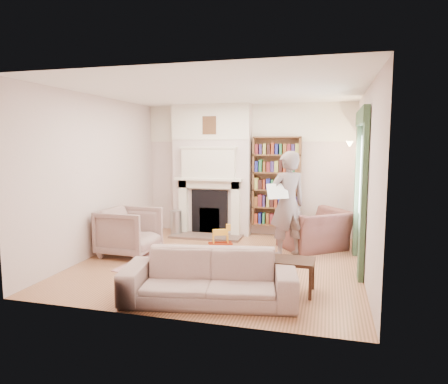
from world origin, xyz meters
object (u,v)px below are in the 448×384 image
(armchair_reading, at_px, (314,230))
(armchair_left, at_px, (129,231))
(bookcase, at_px, (276,181))
(rocking_horse, at_px, (220,235))
(coffee_table, at_px, (287,275))
(man_reading, at_px, (287,204))
(paraffin_heater, at_px, (176,223))
(sofa, at_px, (209,277))

(armchair_reading, bearing_deg, armchair_left, -16.41)
(armchair_left, bearing_deg, bookcase, -45.79)
(rocking_horse, bearing_deg, armchair_reading, -17.01)
(bookcase, xyz_separation_m, coffee_table, (0.57, -3.20, -0.95))
(coffee_table, bearing_deg, man_reading, 98.68)
(armchair_reading, bearing_deg, man_reading, 15.44)
(armchair_reading, xyz_separation_m, paraffin_heater, (-2.90, 0.35, -0.09))
(armchair_left, relative_size, coffee_table, 1.32)
(armchair_reading, xyz_separation_m, man_reading, (-0.45, -0.60, 0.55))
(bookcase, distance_m, armchair_left, 3.22)
(man_reading, bearing_deg, armchair_reading, -160.69)
(armchair_reading, distance_m, paraffin_heater, 2.93)
(man_reading, bearing_deg, bookcase, -109.16)
(rocking_horse, bearing_deg, paraffin_heater, 133.61)
(rocking_horse, bearing_deg, coffee_table, -77.09)
(bookcase, relative_size, paraffin_heater, 3.36)
(sofa, relative_size, man_reading, 1.16)
(sofa, bearing_deg, paraffin_heater, 108.22)
(sofa, distance_m, man_reading, 2.48)
(bookcase, height_order, rocking_horse, bookcase)
(armchair_reading, distance_m, sofa, 3.12)
(coffee_table, relative_size, rocking_horse, 1.51)
(paraffin_heater, distance_m, rocking_horse, 1.24)
(bookcase, bearing_deg, armchair_reading, -46.16)
(bookcase, bearing_deg, rocking_horse, -132.74)
(sofa, height_order, man_reading, man_reading)
(armchair_left, height_order, man_reading, man_reading)
(man_reading, xyz_separation_m, paraffin_heater, (-2.45, 0.95, -0.65))
(man_reading, relative_size, rocking_horse, 3.98)
(bookcase, bearing_deg, man_reading, -75.34)
(man_reading, bearing_deg, paraffin_heater, -55.04)
(coffee_table, bearing_deg, rocking_horse, 127.47)
(armchair_reading, xyz_separation_m, rocking_horse, (-1.78, -0.16, -0.17))
(bookcase, distance_m, coffee_table, 3.38)
(armchair_left, distance_m, rocking_horse, 1.76)
(paraffin_heater, bearing_deg, armchair_reading, -6.93)
(sofa, bearing_deg, man_reading, 62.62)
(bookcase, bearing_deg, coffee_table, -79.89)
(armchair_left, bearing_deg, armchair_reading, -66.59)
(sofa, distance_m, coffee_table, 1.07)
(bookcase, relative_size, armchair_left, 2.01)
(sofa, bearing_deg, armchair_left, 130.21)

